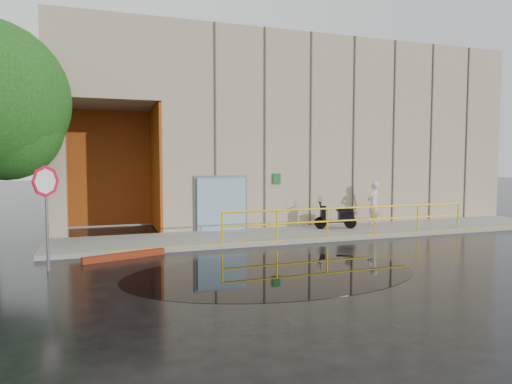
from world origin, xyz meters
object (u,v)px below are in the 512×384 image
person (374,203)px  red_curb (125,256)px  stop_sign (46,195)px  scooter (336,210)px

person → red_curb: person is taller
stop_sign → red_curb: (1.93, 0.85, -1.87)m
scooter → red_curb: size_ratio=0.71×
scooter → stop_sign: stop_sign is taller
stop_sign → red_curb: size_ratio=1.13×
person → stop_sign: size_ratio=0.67×
person → scooter: size_ratio=1.07×
stop_sign → scooter: bearing=-6.7°
person → scooter: bearing=-17.3°
scooter → red_curb: bearing=-148.9°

